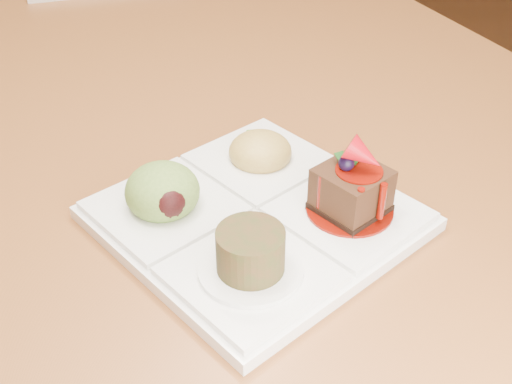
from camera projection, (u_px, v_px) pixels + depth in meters
name	position (u px, v px, depth m)	size (l,w,h in m)	color
ground	(134.00, 324.00, 1.47)	(6.00, 6.00, 0.00)	brown
dining_table	(89.00, 43.00, 1.07)	(1.00, 1.80, 0.75)	brown
sampler_plate	(252.00, 206.00, 0.56)	(0.30, 0.30, 0.09)	white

